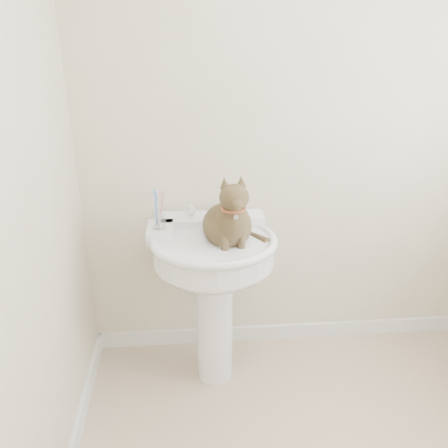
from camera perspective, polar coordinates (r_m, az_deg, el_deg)
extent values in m
cube|color=white|center=(2.90, 7.58, -12.65)|extent=(2.20, 0.02, 0.09)
cylinder|color=white|center=(2.45, -1.13, -12.13)|extent=(0.18, 0.18, 0.64)
cylinder|color=white|center=(2.23, -1.21, -3.36)|extent=(0.57, 0.57, 0.12)
ellipsoid|color=white|center=(2.26, -1.20, -4.75)|extent=(0.52, 0.45, 0.20)
torus|color=white|center=(2.20, -1.23, -2.05)|extent=(0.60, 0.60, 0.04)
cube|color=white|center=(2.38, -1.53, 0.41)|extent=(0.53, 0.14, 0.06)
cube|color=white|center=(2.28, -7.68, -1.00)|extent=(0.12, 0.19, 0.06)
cylinder|color=silver|center=(2.32, -1.49, 1.15)|extent=(0.05, 0.05, 0.05)
cylinder|color=silver|center=(2.27, -1.42, 1.36)|extent=(0.04, 0.04, 0.14)
sphere|color=white|center=(2.33, -4.22, 1.71)|extent=(0.06, 0.06, 0.06)
sphere|color=white|center=(2.34, 1.17, 1.88)|extent=(0.06, 0.06, 0.06)
cube|color=gold|center=(2.41, 0.70, 1.83)|extent=(0.09, 0.06, 0.03)
cylinder|color=silver|center=(2.24, -7.74, -0.46)|extent=(0.07, 0.07, 0.01)
cylinder|color=white|center=(2.23, -7.81, 0.62)|extent=(0.06, 0.06, 0.09)
cylinder|color=#3C7DDF|center=(2.21, -8.19, 1.80)|extent=(0.01, 0.01, 0.17)
cylinder|color=silver|center=(2.21, -7.88, 1.81)|extent=(0.01, 0.01, 0.17)
cylinder|color=pink|center=(2.21, -7.57, 1.82)|extent=(0.01, 0.01, 0.17)
ellipsoid|color=brown|center=(2.20, 0.47, -0.16)|extent=(0.23, 0.26, 0.21)
ellipsoid|color=brown|center=(2.09, 0.71, 0.44)|extent=(0.15, 0.14, 0.19)
ellipsoid|color=brown|center=(2.01, 0.81, 3.20)|extent=(0.13, 0.12, 0.12)
cone|color=brown|center=(2.01, -0.27, 5.00)|extent=(0.05, 0.05, 0.05)
cone|color=brown|center=(2.02, 1.79, 5.05)|extent=(0.05, 0.05, 0.05)
cylinder|color=brown|center=(2.26, 3.45, -1.47)|extent=(0.03, 0.03, 0.24)
torus|color=brown|center=(2.04, 0.77, 1.88)|extent=(0.11, 0.11, 0.01)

